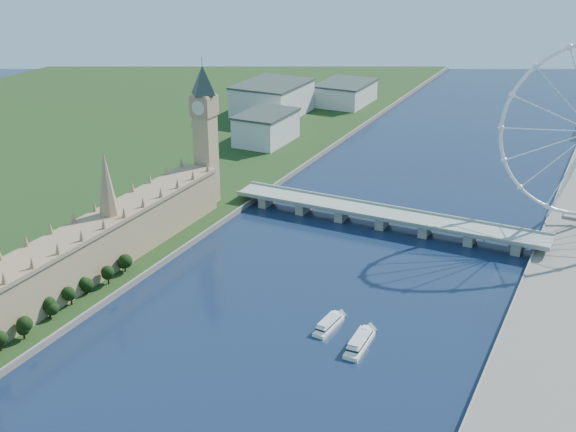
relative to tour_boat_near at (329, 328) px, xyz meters
The scene contains 6 objects.
parliament_range 148.02m from the tour_boat_near, behind, with size 24.00×200.00×70.00m.
big_ben 199.29m from the tour_boat_near, 141.28° to the left, with size 20.02×20.02×110.00m.
westminster_bridge 140.89m from the tour_boat_near, 97.58° to the left, with size 220.00×22.00×9.50m.
city_skyline 400.48m from the tour_boat_near, 87.04° to the left, with size 505.00×280.00×32.00m.
tour_boat_near is the anchor object (origin of this frame).
tour_boat_far 22.86m from the tour_boat_near, 24.94° to the right, with size 7.81×30.54×6.75m, color white, non-canonical shape.
Camera 1 is at (142.06, -138.27, 198.12)m, focal length 45.00 mm.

